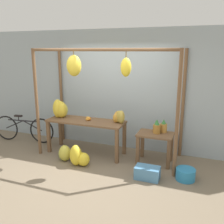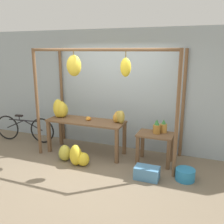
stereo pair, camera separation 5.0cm
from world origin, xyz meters
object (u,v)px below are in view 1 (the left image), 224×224
at_px(banana_pile_ground_right, 79,157).
at_px(blue_bucket, 185,174).
at_px(pineapple_cluster, 159,127).
at_px(orange_pile, 88,119).
at_px(banana_pile_ground_left, 64,153).
at_px(papaya_pile, 119,117).
at_px(banana_pile_on_table, 60,110).
at_px(fruit_crate_white, 147,173).
at_px(parked_bicycle, 24,129).

xyz_separation_m(banana_pile_ground_right, blue_bucket, (2.12, 0.17, -0.08)).
bearing_deg(pineapple_cluster, orange_pile, -174.99).
bearing_deg(banana_pile_ground_left, pineapple_cluster, 20.07).
bearing_deg(pineapple_cluster, papaya_pile, -176.31).
xyz_separation_m(pineapple_cluster, banana_pile_ground_right, (-1.48, -0.79, -0.57)).
bearing_deg(banana_pile_ground_left, orange_pile, 60.16).
relative_size(banana_pile_on_table, banana_pile_ground_right, 0.90).
height_order(banana_pile_ground_right, fruit_crate_white, banana_pile_ground_right).
bearing_deg(banana_pile_ground_right, blue_bucket, 4.62).
height_order(banana_pile_ground_right, papaya_pile, papaya_pile).
distance_m(banana_pile_on_table, banana_pile_ground_right, 1.31).
height_order(banana_pile_ground_left, fruit_crate_white, banana_pile_ground_left).
distance_m(fruit_crate_white, parked_bicycle, 3.54).
bearing_deg(papaya_pile, banana_pile_ground_right, -130.27).
bearing_deg(parked_bicycle, banana_pile_ground_left, -22.14).
relative_size(orange_pile, pineapple_cluster, 0.37).
bearing_deg(banana_pile_ground_right, papaya_pile, 49.73).
bearing_deg(blue_bucket, banana_pile_on_table, 170.32).
relative_size(orange_pile, banana_pile_ground_left, 0.35).
bearing_deg(banana_pile_on_table, fruit_crate_white, -17.47).
bearing_deg(pineapple_cluster, banana_pile_ground_left, -159.93).
relative_size(blue_bucket, parked_bicycle, 0.21).
bearing_deg(fruit_crate_white, pineapple_cluster, 87.86).
relative_size(banana_pile_ground_left, banana_pile_ground_right, 0.73).
distance_m(banana_pile_ground_left, parked_bicycle, 1.73).
relative_size(orange_pile, parked_bicycle, 0.07).
height_order(pineapple_cluster, papaya_pile, papaya_pile).
relative_size(pineapple_cluster, papaya_pile, 0.97).
bearing_deg(blue_bucket, orange_pile, 167.74).
bearing_deg(pineapple_cluster, banana_pile_ground_right, -152.06).
bearing_deg(papaya_pile, orange_pile, -173.38).
distance_m(orange_pile, pineapple_cluster, 1.57).
bearing_deg(papaya_pile, banana_pile_ground_left, -148.16).
distance_m(orange_pile, blue_bucket, 2.36).
distance_m(banana_pile_on_table, parked_bicycle, 1.34).
distance_m(fruit_crate_white, blue_bucket, 0.70).
relative_size(banana_pile_ground_right, parked_bicycle, 0.29).
distance_m(banana_pile_ground_left, fruit_crate_white, 1.86).
height_order(banana_pile_on_table, papaya_pile, banana_pile_on_table).
xyz_separation_m(blue_bucket, papaya_pile, (-1.50, 0.56, 0.81)).
distance_m(banana_pile_ground_left, papaya_pile, 1.41).
height_order(orange_pile, banana_pile_ground_right, orange_pile).
bearing_deg(papaya_pile, banana_pile_on_table, -177.60).
distance_m(pineapple_cluster, parked_bicycle, 3.50).
bearing_deg(blue_bucket, parked_bicycle, 172.01).
relative_size(fruit_crate_white, blue_bucket, 1.28).
bearing_deg(orange_pile, banana_pile_on_table, 178.31).
bearing_deg(fruit_crate_white, banana_pile_ground_right, 178.39).
bearing_deg(blue_bucket, papaya_pile, 159.53).
xyz_separation_m(orange_pile, banana_pile_ground_right, (0.08, -0.65, -0.64)).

